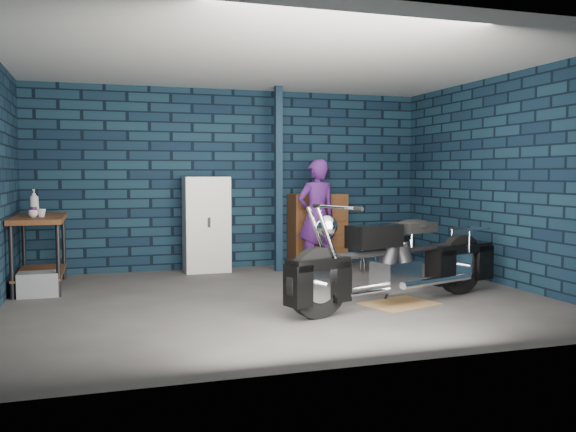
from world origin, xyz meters
name	(u,v)px	position (x,y,z in m)	size (l,w,h in m)	color
ground	(281,299)	(0.00, 0.00, 0.00)	(6.00, 6.00, 0.00)	#4F4C4A
room_walls	(267,135)	(0.00, 0.55, 1.90)	(6.02, 5.01, 2.71)	black
support_post	(278,179)	(0.55, 1.95, 1.35)	(0.10, 0.10, 2.70)	#102133
workbench	(40,252)	(-2.68, 1.53, 0.46)	(0.60, 1.40, 0.91)	brown
drip_mat	(399,304)	(1.18, -0.63, 0.00)	(0.76, 0.57, 0.01)	olive
motorcycle	(400,254)	(1.18, -0.63, 0.56)	(2.54, 0.69, 1.12)	black
person	(317,216)	(1.05, 1.70, 0.82)	(0.60, 0.39, 1.64)	#4C1D6C
storage_bin	(39,284)	(-2.66, 1.03, 0.14)	(0.45, 0.32, 0.28)	gray
locker	(206,224)	(-0.47, 2.23, 0.69)	(0.65, 0.46, 1.39)	silver
tool_chest	(318,230)	(1.27, 2.23, 0.56)	(0.84, 0.47, 1.12)	brown
shop_stool	(367,252)	(1.76, 1.48, 0.30)	(0.33, 0.33, 0.60)	beige
cup_a	(33,214)	(-2.72, 1.29, 0.95)	(0.11, 0.11, 0.09)	beige
cup_b	(41,213)	(-2.63, 1.31, 0.96)	(0.11, 0.11, 0.10)	beige
mug_purple	(33,212)	(-2.74, 1.53, 0.97)	(0.08, 0.08, 0.11)	#5D1B6C
bottle	(34,202)	(-2.76, 1.88, 1.07)	(0.13, 0.13, 0.33)	gray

